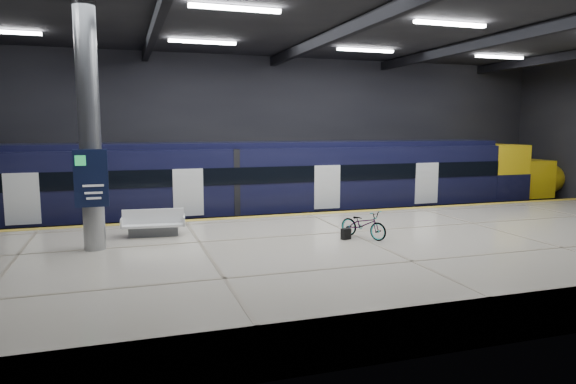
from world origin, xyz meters
name	(u,v)px	position (x,y,z in m)	size (l,w,h in m)	color
ground	(336,256)	(0.00, 0.00, 0.00)	(30.00, 30.00, 0.00)	black
room_shell	(338,94)	(0.00, 0.00, 5.72)	(30.10, 16.10, 8.05)	black
platform	(368,258)	(0.00, -2.50, 0.55)	(30.00, 11.00, 1.10)	#B6AA9A
safety_strip	(310,214)	(0.00, 2.75, 1.11)	(30.00, 0.40, 0.01)	gold
rails	(289,226)	(0.00, 5.50, 0.08)	(30.00, 1.52, 0.16)	gray
train	(291,183)	(0.11, 5.50, 2.06)	(29.40, 2.84, 3.79)	black
bench	(154,226)	(-6.28, 0.37, 1.41)	(2.06, 1.01, 0.88)	#595B60
bicycle	(363,224)	(0.04, -2.04, 1.55)	(0.59, 1.71, 0.90)	#99999E
pannier_bag	(346,234)	(-0.56, -2.04, 1.28)	(0.30, 0.18, 0.35)	black
info_column	(90,132)	(-8.00, -1.03, 4.46)	(0.90, 0.78, 6.90)	#9EA0A5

